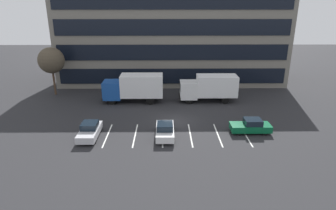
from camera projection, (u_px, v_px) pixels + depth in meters
ground_plane at (175, 121)px, 32.86m from camera, size 120.00×120.00×0.00m
office_building at (172, 37)px, 47.30m from camera, size 35.63×10.33×14.40m
lot_markings at (177, 135)px, 29.44m from camera, size 14.14×5.40×0.01m
box_truck_white at (209, 87)px, 38.67m from camera, size 7.66×2.54×3.55m
box_truck_blue at (134, 87)px, 38.41m from camera, size 7.99×2.65×3.71m
sedan_silver at (90, 131)px, 28.78m from camera, size 1.73×4.14×1.48m
sedan_white at (165, 130)px, 28.85m from camera, size 1.76×4.19×1.50m
sedan_forest at (251, 126)px, 29.82m from camera, size 4.08×1.71×1.46m
bare_tree at (51, 61)px, 40.46m from camera, size 3.62×3.62×6.79m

